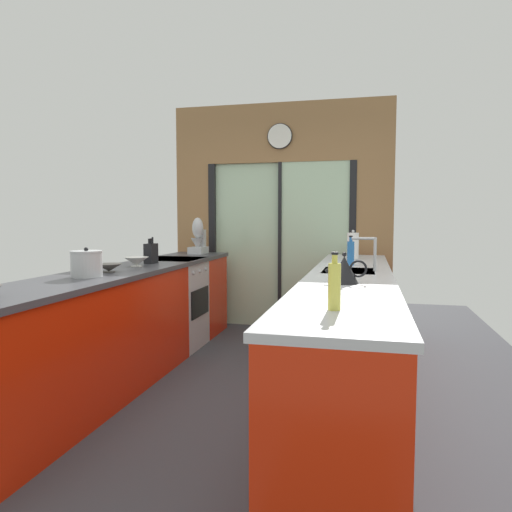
# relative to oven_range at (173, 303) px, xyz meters

# --- Properties ---
(ground_plane) EXTENTS (5.04, 7.60, 0.02)m
(ground_plane) POSITION_rel_oven_range_xyz_m (0.91, -0.65, -0.47)
(ground_plane) COLOR #38383D
(back_wall_unit) EXTENTS (2.64, 0.12, 2.70)m
(back_wall_unit) POSITION_rel_oven_range_xyz_m (0.91, 1.15, 1.07)
(back_wall_unit) COLOR olive
(back_wall_unit) RESTS_ON ground_plane
(left_counter_run) EXTENTS (0.62, 3.80, 0.92)m
(left_counter_run) POSITION_rel_oven_range_xyz_m (-0.00, -1.12, 0.01)
(left_counter_run) COLOR red
(left_counter_run) RESTS_ON ground_plane
(right_counter_run) EXTENTS (0.62, 3.80, 0.92)m
(right_counter_run) POSITION_rel_oven_range_xyz_m (1.82, -0.95, 0.01)
(right_counter_run) COLOR red
(right_counter_run) RESTS_ON ground_plane
(sink_faucet) EXTENTS (0.19, 0.02, 0.27)m
(sink_faucet) POSITION_rel_oven_range_xyz_m (1.97, -0.70, 0.64)
(sink_faucet) COLOR #B7BABC
(sink_faucet) RESTS_ON right_counter_run
(oven_range) EXTENTS (0.60, 0.60, 0.92)m
(oven_range) POSITION_rel_oven_range_xyz_m (0.00, 0.00, 0.00)
(oven_range) COLOR #B7BABC
(oven_range) RESTS_ON ground_plane
(mixing_bowl_mid) EXTENTS (0.20, 0.20, 0.07)m
(mixing_bowl_mid) POSITION_rel_oven_range_xyz_m (0.02, -1.25, 0.50)
(mixing_bowl_mid) COLOR #514C47
(mixing_bowl_mid) RESTS_ON left_counter_run
(mixing_bowl_far) EXTENTS (0.21, 0.21, 0.08)m
(mixing_bowl_far) POSITION_rel_oven_range_xyz_m (0.02, -0.81, 0.51)
(mixing_bowl_far) COLOR silver
(mixing_bowl_far) RESTS_ON left_counter_run
(knife_block) EXTENTS (0.08, 0.14, 0.24)m
(knife_block) POSITION_rel_oven_range_xyz_m (0.02, -0.53, 0.56)
(knife_block) COLOR black
(knife_block) RESTS_ON left_counter_run
(stand_mixer) EXTENTS (0.17, 0.27, 0.42)m
(stand_mixer) POSITION_rel_oven_range_xyz_m (0.02, 0.70, 0.63)
(stand_mixer) COLOR #B7BABC
(stand_mixer) RESTS_ON left_counter_run
(stock_pot) EXTENTS (0.22, 0.22, 0.21)m
(stock_pot) POSITION_rel_oven_range_xyz_m (0.02, -1.54, 0.56)
(stock_pot) COLOR #B7BABC
(stock_pot) RESTS_ON left_counter_run
(kettle) EXTENTS (0.27, 0.19, 0.20)m
(kettle) POSITION_rel_oven_range_xyz_m (1.80, -1.45, 0.55)
(kettle) COLOR black
(kettle) RESTS_ON right_counter_run
(soap_bottle_near) EXTENTS (0.06, 0.06, 0.26)m
(soap_bottle_near) POSITION_rel_oven_range_xyz_m (1.80, -2.35, 0.58)
(soap_bottle_near) COLOR #D1CC4C
(soap_bottle_near) RESTS_ON right_counter_run
(soap_bottle_far) EXTENTS (0.06, 0.06, 0.26)m
(soap_bottle_far) POSITION_rel_oven_range_xyz_m (1.80, -0.28, 0.58)
(soap_bottle_far) COLOR #286BB7
(soap_bottle_far) RESTS_ON right_counter_run
(paper_towel_roll) EXTENTS (0.13, 0.13, 0.30)m
(paper_towel_roll) POSITION_rel_oven_range_xyz_m (1.80, 0.31, 0.60)
(paper_towel_roll) COLOR #B7BABC
(paper_towel_roll) RESTS_ON right_counter_run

